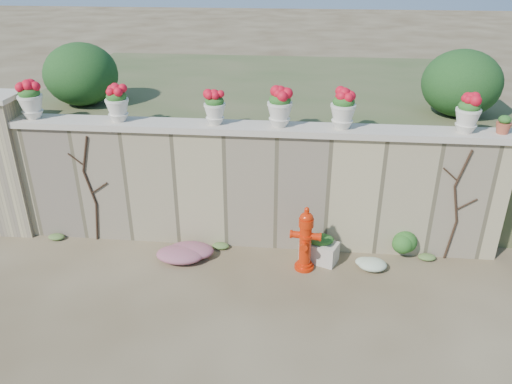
# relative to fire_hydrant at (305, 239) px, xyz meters

# --- Properties ---
(ground) EXTENTS (80.00, 80.00, 0.00)m
(ground) POSITION_rel_fire_hydrant_xyz_m (-0.91, -1.06, -0.54)
(ground) COLOR #4F3D27
(ground) RESTS_ON ground
(stone_wall) EXTENTS (8.00, 0.40, 2.00)m
(stone_wall) POSITION_rel_fire_hydrant_xyz_m (-0.91, 0.74, 0.46)
(stone_wall) COLOR tan
(stone_wall) RESTS_ON ground
(wall_cap) EXTENTS (8.10, 0.52, 0.10)m
(wall_cap) POSITION_rel_fire_hydrant_xyz_m (-0.91, 0.74, 1.51)
(wall_cap) COLOR beige
(wall_cap) RESTS_ON stone_wall
(gate_pillar) EXTENTS (0.72, 0.72, 2.48)m
(gate_pillar) POSITION_rel_fire_hydrant_xyz_m (-5.06, 0.74, 0.71)
(gate_pillar) COLOR tan
(gate_pillar) RESTS_ON ground
(raised_fill) EXTENTS (9.00, 6.00, 2.00)m
(raised_fill) POSITION_rel_fire_hydrant_xyz_m (-0.91, 3.94, 0.46)
(raised_fill) COLOR #384C23
(raised_fill) RESTS_ON ground
(back_shrub_left) EXTENTS (1.30, 1.30, 1.10)m
(back_shrub_left) POSITION_rel_fire_hydrant_xyz_m (-4.11, 1.94, 2.01)
(back_shrub_left) COLOR #143814
(back_shrub_left) RESTS_ON raised_fill
(back_shrub_right) EXTENTS (1.30, 1.30, 1.10)m
(back_shrub_right) POSITION_rel_fire_hydrant_xyz_m (2.49, 1.94, 2.01)
(back_shrub_right) COLOR #143814
(back_shrub_right) RESTS_ON raised_fill
(vine_left) EXTENTS (0.60, 0.04, 1.91)m
(vine_left) POSITION_rel_fire_hydrant_xyz_m (-3.59, 0.52, 0.45)
(vine_left) COLOR black
(vine_left) RESTS_ON ground
(vine_right) EXTENTS (0.60, 0.04, 1.91)m
(vine_right) POSITION_rel_fire_hydrant_xyz_m (2.31, 0.52, 0.45)
(vine_right) COLOR black
(vine_right) RESTS_ON ground
(fire_hydrant) EXTENTS (0.47, 0.33, 1.08)m
(fire_hydrant) POSITION_rel_fire_hydrant_xyz_m (0.00, 0.00, 0.00)
(fire_hydrant) COLOR red
(fire_hydrant) RESTS_ON ground
(planter_box) EXTENTS (0.66, 0.53, 0.48)m
(planter_box) POSITION_rel_fire_hydrant_xyz_m (0.23, 0.25, -0.32)
(planter_box) COLOR beige
(planter_box) RESTS_ON ground
(green_shrub) EXTENTS (0.65, 0.58, 0.61)m
(green_shrub) POSITION_rel_fire_hydrant_xyz_m (1.60, 0.42, -0.24)
(green_shrub) COLOR #1E5119
(green_shrub) RESTS_ON ground
(magenta_clump) EXTENTS (0.98, 0.65, 0.26)m
(magenta_clump) POSITION_rel_fire_hydrant_xyz_m (-1.81, 0.10, -0.41)
(magenta_clump) COLOR #D02985
(magenta_clump) RESTS_ON ground
(white_flowers) EXTENTS (0.57, 0.46, 0.20)m
(white_flowers) POSITION_rel_fire_hydrant_xyz_m (0.98, 0.13, -0.44)
(white_flowers) COLOR white
(white_flowers) RESTS_ON ground
(urn_pot_0) EXTENTS (0.39, 0.39, 0.60)m
(urn_pot_0) POSITION_rel_fire_hydrant_xyz_m (-4.46, 0.74, 1.85)
(urn_pot_0) COLOR silver
(urn_pot_0) RESTS_ON wall_cap
(urn_pot_1) EXTENTS (0.37, 0.37, 0.57)m
(urn_pot_1) POSITION_rel_fire_hydrant_xyz_m (-3.03, 0.74, 1.84)
(urn_pot_1) COLOR silver
(urn_pot_1) RESTS_ON wall_cap
(urn_pot_2) EXTENTS (0.34, 0.34, 0.53)m
(urn_pot_2) POSITION_rel_fire_hydrant_xyz_m (-1.48, 0.74, 1.82)
(urn_pot_2) COLOR silver
(urn_pot_2) RESTS_ON wall_cap
(urn_pot_3) EXTENTS (0.39, 0.39, 0.60)m
(urn_pot_3) POSITION_rel_fire_hydrant_xyz_m (-0.48, 0.74, 1.85)
(urn_pot_3) COLOR silver
(urn_pot_3) RESTS_ON wall_cap
(urn_pot_4) EXTENTS (0.38, 0.38, 0.60)m
(urn_pot_4) POSITION_rel_fire_hydrant_xyz_m (0.48, 0.74, 1.85)
(urn_pot_4) COLOR silver
(urn_pot_4) RESTS_ON wall_cap
(urn_pot_5) EXTENTS (0.37, 0.37, 0.57)m
(urn_pot_5) POSITION_rel_fire_hydrant_xyz_m (2.30, 0.74, 1.84)
(urn_pot_5) COLOR silver
(urn_pot_5) RESTS_ON wall_cap
(terracotta_pot) EXTENTS (0.22, 0.22, 0.26)m
(terracotta_pot) POSITION_rel_fire_hydrant_xyz_m (2.83, 0.74, 1.68)
(terracotta_pot) COLOR #A64A33
(terracotta_pot) RESTS_ON wall_cap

